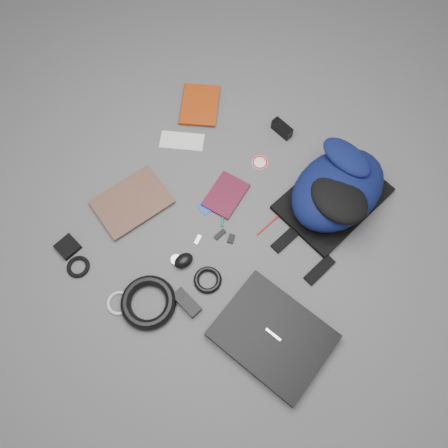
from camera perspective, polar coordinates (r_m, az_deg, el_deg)
The scene contains 24 objects.
ground at distance 1.80m, azimuth 0.00°, elevation -0.25°, with size 4.00×4.00×0.00m, color #4F4F51.
backpack at distance 1.81m, azimuth 14.65°, elevation 4.44°, with size 0.33×0.48×0.20m, color black, non-canonical shape.
laptop at distance 1.67m, azimuth 6.38°, elevation -14.26°, with size 0.40×0.31×0.04m, color black.
textbook_red at distance 2.11m, azimuth -5.59°, elevation 15.37°, with size 0.17×0.23×0.02m, color #8F2B08.
comic_book at distance 1.92m, azimuth -13.58°, elevation 5.08°, with size 0.22×0.30×0.02m, color #B05D0C.
envelope at distance 2.00m, azimuth -5.51°, elevation 10.76°, with size 0.20×0.09×0.00m, color silver.
dvd_case at distance 1.85m, azimuth 0.23°, elevation 3.81°, with size 0.13×0.19×0.01m, color #3E0C1B.
compact_camera at distance 2.01m, azimuth 7.57°, elevation 12.24°, with size 0.10×0.04×0.06m, color black.
sticker_disc at distance 1.94m, azimuth 4.70°, elevation 8.01°, with size 0.07×0.07×0.00m, color white.
pen_teal at distance 1.82m, azimuth -0.01°, elevation 1.93°, with size 0.01×0.01×0.16m, color #0B6861.
pen_red at distance 1.80m, azimuth 5.80°, elevation -0.12°, with size 0.01×0.01×0.13m, color #AC1F0D.
id_badge at distance 1.83m, azimuth -1.97°, elevation 2.60°, with size 0.06×0.09×0.00m, color blue.
usb_black at distance 1.78m, azimuth -0.54°, elevation -1.37°, with size 0.02×0.05×0.01m, color black.
usb_silver at distance 1.77m, azimuth -3.44°, elevation -2.07°, with size 0.02×0.04×0.01m, color #ADADAF.
key_fob at distance 1.77m, azimuth 0.94°, elevation -1.93°, with size 0.02×0.04×0.01m, color black.
mouse at distance 1.73m, azimuth -5.30°, elevation -4.78°, with size 0.06×0.08×0.04m, color black.
headphone_left at distance 1.85m, azimuth -8.87°, elevation 2.31°, with size 0.05×0.05×0.01m, color silver.
headphone_right at distance 1.75m, azimuth -6.26°, elevation -4.67°, with size 0.04×0.04×0.01m, color silver.
cable_coil at distance 1.71m, azimuth -2.15°, elevation -7.31°, with size 0.11×0.11×0.02m, color black.
power_brick at distance 1.69m, azimuth -4.88°, elevation -10.19°, with size 0.12×0.05×0.03m, color black.
power_cord_coil at distance 1.70m, azimuth -9.85°, elevation -10.04°, with size 0.21×0.21×0.04m, color black.
pouch at distance 1.86m, azimuth -19.73°, elevation -2.82°, with size 0.08×0.08×0.02m, color black.
earbud_coil at distance 1.82m, azimuth -18.50°, elevation -5.32°, with size 0.09×0.09×0.02m, color black.
white_cable_coil at distance 1.74m, azimuth -13.55°, elevation -9.99°, with size 0.09×0.09×0.01m, color silver.
Camera 1 is at (0.35, -0.60, 1.66)m, focal length 35.00 mm.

